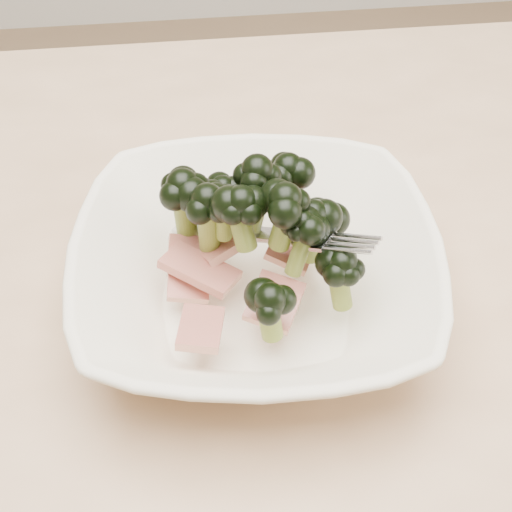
# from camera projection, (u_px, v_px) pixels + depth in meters

# --- Properties ---
(dining_table) EXTENTS (1.20, 0.80, 0.75)m
(dining_table) POSITION_uv_depth(u_px,v_px,m) (198.00, 357.00, 0.64)
(dining_table) COLOR tan
(dining_table) RESTS_ON ground
(broccoli_dish) EXTENTS (0.29, 0.29, 0.12)m
(broccoli_dish) POSITION_uv_depth(u_px,v_px,m) (257.00, 264.00, 0.53)
(broccoli_dish) COLOR white
(broccoli_dish) RESTS_ON dining_table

